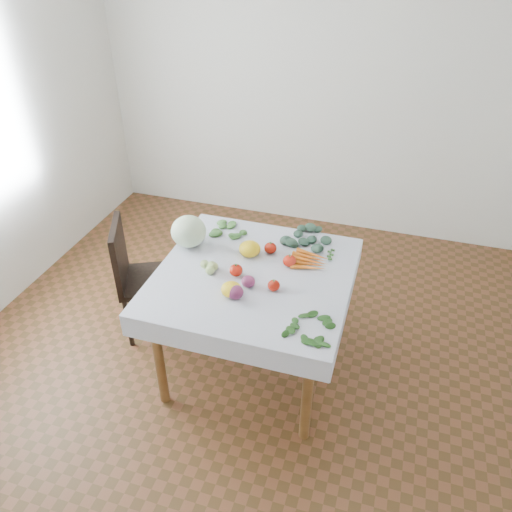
% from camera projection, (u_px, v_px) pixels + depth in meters
% --- Properties ---
extents(ground, '(4.00, 4.00, 0.00)m').
position_uv_depth(ground, '(254.00, 364.00, 3.34)').
color(ground, brown).
extents(back_wall, '(4.00, 0.04, 2.70)m').
position_uv_depth(back_wall, '(326.00, 80.00, 4.15)').
color(back_wall, white).
rests_on(back_wall, ground).
extents(table, '(1.00, 1.00, 0.75)m').
position_uv_depth(table, '(254.00, 287.00, 2.97)').
color(table, brown).
rests_on(table, ground).
extents(tablecloth, '(1.12, 1.12, 0.01)m').
position_uv_depth(tablecloth, '(254.00, 274.00, 2.91)').
color(tablecloth, white).
rests_on(tablecloth, table).
extents(chair, '(0.52, 0.52, 0.87)m').
position_uv_depth(chair, '(137.00, 272.00, 3.36)').
color(chair, black).
rests_on(chair, ground).
extents(cabbage, '(0.28, 0.28, 0.20)m').
position_uv_depth(cabbage, '(189.00, 231.00, 3.11)').
color(cabbage, silver).
rests_on(cabbage, tablecloth).
extents(tomato_a, '(0.09, 0.09, 0.07)m').
position_uv_depth(tomato_a, '(290.00, 261.00, 2.95)').
color(tomato_a, '#B21A0B').
rests_on(tomato_a, tablecloth).
extents(tomato_b, '(0.09, 0.09, 0.07)m').
position_uv_depth(tomato_b, '(270.00, 248.00, 3.07)').
color(tomato_b, '#B21A0B').
rests_on(tomato_b, tablecloth).
extents(tomato_c, '(0.08, 0.08, 0.06)m').
position_uv_depth(tomato_c, '(274.00, 285.00, 2.76)').
color(tomato_c, '#B21A0B').
rests_on(tomato_c, tablecloth).
extents(tomato_d, '(0.09, 0.09, 0.07)m').
position_uv_depth(tomato_d, '(236.00, 270.00, 2.88)').
color(tomato_d, '#B21A0B').
rests_on(tomato_d, tablecloth).
extents(heirloom_back, '(0.17, 0.17, 0.09)m').
position_uv_depth(heirloom_back, '(250.00, 249.00, 3.04)').
color(heirloom_back, yellow).
rests_on(heirloom_back, tablecloth).
extents(heirloom_front, '(0.12, 0.12, 0.08)m').
position_uv_depth(heirloom_front, '(231.00, 289.00, 2.72)').
color(heirloom_front, yellow).
rests_on(heirloom_front, tablecloth).
extents(onion_a, '(0.09, 0.09, 0.07)m').
position_uv_depth(onion_a, '(248.00, 281.00, 2.79)').
color(onion_a, '#5D1A3F').
rests_on(onion_a, tablecloth).
extents(onion_b, '(0.11, 0.11, 0.08)m').
position_uv_depth(onion_b, '(235.00, 292.00, 2.70)').
color(onion_b, '#5D1A3F').
rests_on(onion_b, tablecloth).
extents(tomatillo_cluster, '(0.10, 0.12, 0.04)m').
position_uv_depth(tomatillo_cluster, '(211.00, 267.00, 2.92)').
color(tomatillo_cluster, '#B4D67B').
rests_on(tomatillo_cluster, tablecloth).
extents(carrot_bunch, '(0.22, 0.21, 0.03)m').
position_uv_depth(carrot_bunch, '(309.00, 261.00, 2.99)').
color(carrot_bunch, orange).
rests_on(carrot_bunch, tablecloth).
extents(kale_bunch, '(0.28, 0.28, 0.04)m').
position_uv_depth(kale_bunch, '(304.00, 237.00, 3.20)').
color(kale_bunch, '#365949').
rests_on(kale_bunch, tablecloth).
extents(basil_bunch, '(0.26, 0.23, 0.01)m').
position_uv_depth(basil_bunch, '(307.00, 327.00, 2.52)').
color(basil_bunch, '#265219').
rests_on(basil_bunch, tablecloth).
extents(dill_bunch, '(0.21, 0.22, 0.03)m').
position_uv_depth(dill_bunch, '(229.00, 230.00, 3.28)').
color(dill_bunch, '#3D6C31').
rests_on(dill_bunch, tablecloth).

